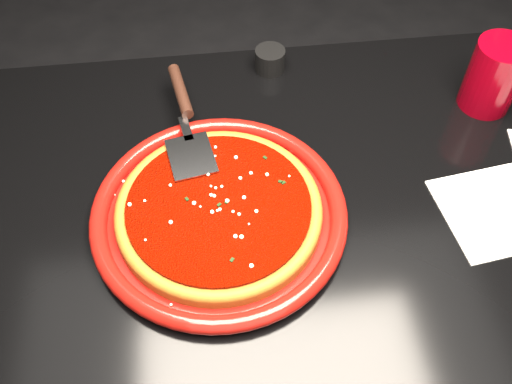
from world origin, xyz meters
The scene contains 12 objects.
floor centered at (0.00, 0.00, -0.01)m, with size 4.00×4.00×0.01m, color black.
table centered at (0.00, 0.00, 0.38)m, with size 1.20×0.80×0.75m, color black.
plate centered at (-0.16, 0.00, 0.76)m, with size 0.39×0.39×0.03m, color maroon.
pizza_crust centered at (-0.16, 0.00, 0.77)m, with size 0.31×0.31×0.02m, color brown.
pizza_crust_rim centered at (-0.16, 0.00, 0.78)m, with size 0.31×0.31×0.02m, color brown.
pizza_sauce centered at (-0.16, 0.00, 0.78)m, with size 0.28×0.28×0.01m, color #710800.
parmesan_dusting centered at (-0.16, 0.00, 0.79)m, with size 0.27×0.27×0.01m, color beige, non-canonical shape.
basil_flecks centered at (-0.16, 0.00, 0.79)m, with size 0.25×0.25×0.00m, color black, non-canonical shape.
pizza_server centered at (-0.20, 0.18, 0.80)m, with size 0.08×0.30×0.02m, color #B1B4B9, non-canonical shape.
cup centered at (0.34, 0.20, 0.81)m, with size 0.09×0.09×0.13m, color maroon.
napkin_a centered at (0.27, -0.03, 0.75)m, with size 0.16×0.16×0.00m, color silver.
ramekin centered at (-0.03, 0.34, 0.77)m, with size 0.06×0.06×0.04m, color black.
Camera 1 is at (-0.16, -0.50, 1.47)m, focal length 40.00 mm.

